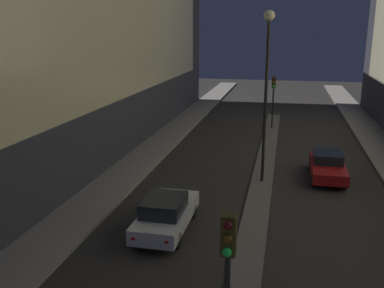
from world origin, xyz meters
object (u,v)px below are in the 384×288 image
(car_left_lane, at_px, (166,213))
(street_lamp, at_px, (267,67))
(traffic_light_near, at_px, (228,263))
(car_right_lane, at_px, (328,165))
(traffic_light_mid, at_px, (273,90))

(car_left_lane, bearing_deg, street_lamp, 62.36)
(traffic_light_near, bearing_deg, car_right_lane, 77.37)
(traffic_light_mid, bearing_deg, car_right_lane, -73.44)
(street_lamp, bearing_deg, car_right_lane, 23.92)
(car_left_lane, bearing_deg, traffic_light_near, -64.65)
(traffic_light_mid, distance_m, car_right_lane, 12.26)
(traffic_light_near, distance_m, traffic_light_mid, 26.81)
(traffic_light_mid, bearing_deg, car_left_lane, -99.92)
(traffic_light_near, height_order, car_right_lane, traffic_light_near)
(street_lamp, height_order, car_right_lane, street_lamp)
(traffic_light_near, height_order, traffic_light_mid, same)
(car_right_lane, bearing_deg, car_left_lane, -130.36)
(traffic_light_near, xyz_separation_m, car_right_lane, (3.43, 15.29, -2.43))
(street_lamp, height_order, car_left_lane, street_lamp)
(traffic_light_near, bearing_deg, traffic_light_mid, 90.00)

